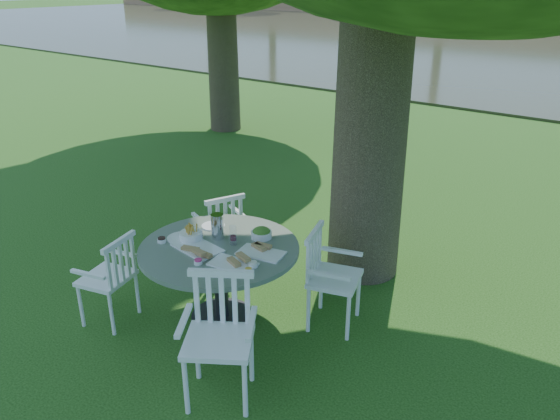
% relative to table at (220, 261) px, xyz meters
% --- Properties ---
extents(ground, '(140.00, 140.00, 0.00)m').
position_rel_table_xyz_m(ground, '(0.10, 0.52, -0.59)').
color(ground, '#133C0C').
rests_on(ground, ground).
extents(table, '(1.37, 1.37, 0.73)m').
position_rel_table_xyz_m(table, '(0.00, 0.00, 0.00)').
color(table, black).
rests_on(table, ground).
extents(chair_ne, '(0.53, 0.55, 0.88)m').
position_rel_table_xyz_m(chair_ne, '(0.75, 0.52, -0.07)').
color(chair_ne, white).
rests_on(chair_ne, ground).
extents(chair_nw, '(0.53, 0.55, 0.84)m').
position_rel_table_xyz_m(chair_nw, '(-0.62, 0.68, -0.09)').
color(chair_nw, white).
rests_on(chair_nw, ground).
extents(chair_sw, '(0.49, 0.51, 0.83)m').
position_rel_table_xyz_m(chair_sw, '(-0.70, -0.59, -0.10)').
color(chair_sw, white).
rests_on(chair_sw, ground).
extents(chair_se, '(0.64, 0.63, 0.94)m').
position_rel_table_xyz_m(chair_se, '(0.62, -0.66, -0.03)').
color(chair_se, white).
rests_on(chair_se, ground).
extents(tableware, '(1.08, 0.80, 0.23)m').
position_rel_table_xyz_m(tableware, '(-0.05, 0.04, 0.18)').
color(tableware, white).
rests_on(tableware, table).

